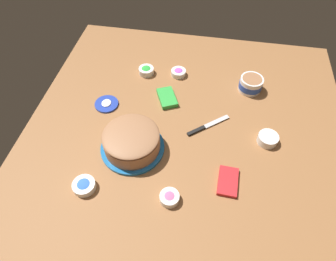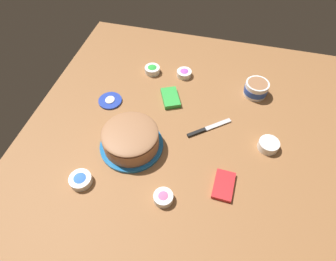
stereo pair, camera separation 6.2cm
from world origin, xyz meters
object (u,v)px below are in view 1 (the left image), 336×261
(candy_box_lower, at_px, (228,181))
(spreading_knife, at_px, (205,127))
(frosting_tub, at_px, (251,84))
(sprinkle_bowl_orange, at_px, (268,139))
(candy_box_upper, at_px, (167,98))
(sprinkle_bowl_pink, at_px, (169,197))
(sprinkle_bowl_rainbow, at_px, (178,72))
(frosted_cake, at_px, (132,141))
(sprinkle_bowl_blue, at_px, (84,186))
(sprinkle_bowl_green, at_px, (146,70))
(frosting_tub_lid, at_px, (107,104))

(candy_box_lower, bearing_deg, spreading_knife, -153.61)
(frosting_tub, bearing_deg, sprinkle_bowl_orange, 13.37)
(candy_box_lower, distance_m, candy_box_upper, 0.55)
(frosting_tub, bearing_deg, candy_box_upper, -70.46)
(frosting_tub, distance_m, sprinkle_bowl_pink, 0.77)
(spreading_knife, distance_m, sprinkle_bowl_rainbow, 0.40)
(frosted_cake, relative_size, candy_box_upper, 2.13)
(spreading_knife, relative_size, sprinkle_bowl_rainbow, 2.38)
(candy_box_upper, bearing_deg, sprinkle_bowl_blue, -48.75)
(sprinkle_bowl_green, height_order, candy_box_upper, sprinkle_bowl_green)
(spreading_knife, distance_m, sprinkle_bowl_green, 0.50)
(frosted_cake, height_order, frosting_tub, frosted_cake)
(sprinkle_bowl_rainbow, bearing_deg, sprinkle_bowl_pink, 5.91)
(sprinkle_bowl_rainbow, height_order, sprinkle_bowl_blue, sprinkle_bowl_blue)
(candy_box_upper, bearing_deg, sprinkle_bowl_orange, 44.68)
(sprinkle_bowl_pink, height_order, candy_box_upper, sprinkle_bowl_pink)
(frosted_cake, bearing_deg, sprinkle_bowl_green, -174.40)
(sprinkle_bowl_rainbow, bearing_deg, sprinkle_bowl_green, -84.45)
(frosting_tub_lid, relative_size, spreading_knife, 0.62)
(sprinkle_bowl_orange, bearing_deg, sprinkle_bowl_pink, -47.51)
(candy_box_lower, bearing_deg, sprinkle_bowl_pink, -60.24)
(frosted_cake, xyz_separation_m, sprinkle_bowl_blue, (0.23, -0.15, -0.03))
(frosting_tub_lid, xyz_separation_m, sprinkle_bowl_green, (-0.27, 0.15, 0.01))
(frosted_cake, relative_size, frosting_tub_lid, 2.40)
(sprinkle_bowl_rainbow, bearing_deg, candy_box_lower, 25.74)
(sprinkle_bowl_rainbow, distance_m, sprinkle_bowl_orange, 0.61)
(candy_box_lower, bearing_deg, candy_box_upper, -139.90)
(sprinkle_bowl_rainbow, distance_m, candy_box_lower, 0.70)
(frosting_tub_lid, relative_size, sprinkle_bowl_rainbow, 1.47)
(frosting_tub_lid, bearing_deg, sprinkle_bowl_rainbow, 131.45)
(sprinkle_bowl_rainbow, xyz_separation_m, sprinkle_bowl_orange, (0.39, 0.48, 0.00))
(sprinkle_bowl_rainbow, xyz_separation_m, candy_box_upper, (0.20, -0.03, -0.01))
(frosting_tub, bearing_deg, sprinkle_bowl_pink, -24.29)
(sprinkle_bowl_green, distance_m, sprinkle_bowl_orange, 0.75)
(frosting_tub, relative_size, sprinkle_bowl_blue, 1.31)
(frosting_tub, relative_size, sprinkle_bowl_green, 1.46)
(sprinkle_bowl_rainbow, height_order, candy_box_lower, sprinkle_bowl_rainbow)
(frosted_cake, bearing_deg, spreading_knife, 119.54)
(sprinkle_bowl_pink, relative_size, candy_box_lower, 0.59)
(frosted_cake, distance_m, sprinkle_bowl_rainbow, 0.55)
(frosted_cake, bearing_deg, candy_box_lower, 76.96)
(frosted_cake, height_order, sprinkle_bowl_green, frosted_cake)
(frosting_tub, bearing_deg, sprinkle_bowl_blue, -43.38)
(sprinkle_bowl_rainbow, distance_m, sprinkle_bowl_blue, 0.81)
(sprinkle_bowl_pink, relative_size, sprinkle_bowl_rainbow, 0.97)
(candy_box_upper, bearing_deg, sprinkle_bowl_pink, -13.90)
(spreading_knife, xyz_separation_m, sprinkle_bowl_orange, (0.03, 0.29, 0.02))
(frosted_cake, distance_m, frosting_tub, 0.71)
(frosted_cake, bearing_deg, sprinkle_bowl_blue, -32.84)
(sprinkle_bowl_orange, height_order, sprinkle_bowl_blue, sprinkle_bowl_orange)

